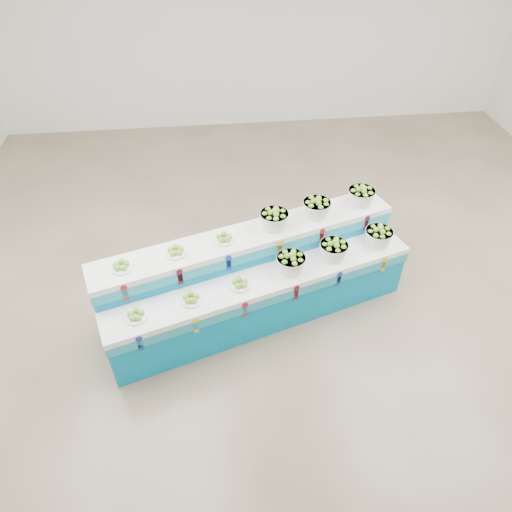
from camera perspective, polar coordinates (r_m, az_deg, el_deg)
The scene contains 15 objects.
ground at distance 6.05m, azimuth 5.38°, elevation -4.41°, with size 10.00×10.00×0.00m, color brown.
back_wall at distance 9.48m, azimuth 0.02°, elevation 27.04°, with size 10.00×10.00×0.00m, color silver.
display_stand at distance 5.46m, azimuth 0.00°, elevation -2.85°, with size 3.62×0.94×1.02m, color #0481B7, non-canonical shape.
plate_lower_left at distance 4.89m, azimuth -14.47°, elevation -6.95°, with size 0.23×0.23×0.09m, color white.
plate_lower_mid at distance 4.94m, azimuth -7.95°, elevation -5.08°, with size 0.23×0.23×0.09m, color white.
plate_lower_right at distance 5.05m, azimuth -2.00°, elevation -3.30°, with size 0.23×0.23×0.09m, color white.
basket_lower_left at distance 5.20m, azimuth 4.28°, elevation -0.81°, with size 0.33×0.33×0.23m, color silver, non-canonical shape.
basket_lower_mid at distance 5.43m, azimuth 9.46°, elevation 0.77°, with size 0.33×0.33×0.23m, color silver, non-canonical shape.
basket_lower_right at distance 5.73m, azimuth 14.74°, elevation 2.37°, with size 0.33×0.33×0.23m, color silver, non-canonical shape.
plate_upper_left at distance 5.01m, azimuth -16.16°, elevation -1.10°, with size 0.23×0.23×0.09m, color white.
plate_upper_mid at distance 5.06m, azimuth -9.80°, elevation 0.66°, with size 0.23×0.23×0.09m, color white.
plate_upper_right at distance 5.17m, azimuth -3.96°, elevation 2.26°, with size 0.23×0.23×0.09m, color white.
basket_upper_left at distance 5.32m, azimuth 2.24°, elevation 4.56°, with size 0.33×0.33×0.23m, color silver, non-canonical shape.
basket_upper_mid at distance 5.54m, azimuth 7.41°, elevation 5.89°, with size 0.33×0.33×0.23m, color silver, non-canonical shape.
basket_upper_right at distance 5.84m, azimuth 12.73°, elevation 7.20°, with size 0.33×0.33×0.23m, color silver, non-canonical shape.
Camera 1 is at (-1.04, -4.13, 4.30)m, focal length 32.74 mm.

